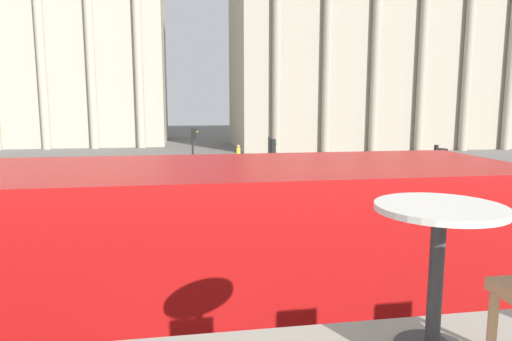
% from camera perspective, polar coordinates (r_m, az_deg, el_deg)
% --- Properties ---
extents(double_decker_bus, '(11.37, 2.63, 4.26)m').
position_cam_1_polar(double_decker_bus, '(6.18, -24.92, -17.52)').
color(double_decker_bus, black).
rests_on(double_decker_bus, ground_plane).
extents(cafe_dining_table, '(0.60, 0.60, 0.73)m').
position_cam_1_polar(cafe_dining_table, '(2.34, 21.77, -8.70)').
color(cafe_dining_table, '#2D2D30').
rests_on(cafe_dining_table, cafe_floor_slab).
extents(plaza_building_left, '(25.38, 16.31, 23.33)m').
position_cam_1_polar(plaza_building_left, '(61.77, -23.36, 14.05)').
color(plaza_building_left, '#B2A893').
rests_on(plaza_building_left, ground_plane).
extents(plaza_building_right, '(31.62, 14.83, 24.79)m').
position_cam_1_polar(plaza_building_right, '(55.45, 14.20, 15.94)').
color(plaza_building_right, '#A39984').
rests_on(plaza_building_right, ground_plane).
extents(traffic_light_near, '(0.42, 0.24, 3.83)m').
position_cam_1_polar(traffic_light_near, '(13.78, 21.60, -2.51)').
color(traffic_light_near, black).
rests_on(traffic_light_near, ground_plane).
extents(traffic_light_mid, '(0.42, 0.24, 3.41)m').
position_cam_1_polar(traffic_light_mid, '(21.15, 1.88, 1.06)').
color(traffic_light_mid, black).
rests_on(traffic_light_mid, ground_plane).
extents(traffic_light_far, '(0.42, 0.24, 3.43)m').
position_cam_1_polar(traffic_light_far, '(29.44, -7.77, 3.12)').
color(traffic_light_far, black).
rests_on(traffic_light_far, ground_plane).
extents(car_maroon, '(4.20, 1.93, 1.35)m').
position_cam_1_polar(car_maroon, '(17.89, -19.48, -5.86)').
color(car_maroon, black).
rests_on(car_maroon, ground_plane).
extents(car_white, '(4.20, 1.93, 1.35)m').
position_cam_1_polar(car_white, '(26.17, -13.77, -1.17)').
color(car_white, black).
rests_on(car_white, ground_plane).
extents(pedestrian_white, '(0.32, 0.32, 1.59)m').
position_cam_1_polar(pedestrian_white, '(16.96, 19.05, -5.89)').
color(pedestrian_white, '#282B33').
rests_on(pedestrian_white, ground_plane).
extents(pedestrian_yellow, '(0.32, 0.32, 1.78)m').
position_cam_1_polar(pedestrian_yellow, '(35.00, -2.23, 2.02)').
color(pedestrian_yellow, '#282B33').
rests_on(pedestrian_yellow, ground_plane).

